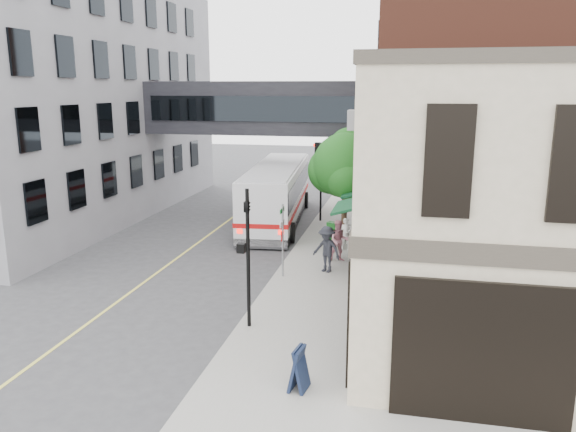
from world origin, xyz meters
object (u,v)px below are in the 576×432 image
at_px(pedestrian_a, 346,234).
at_px(pedestrian_b, 339,241).
at_px(newspaper_box, 332,231).
at_px(pedestrian_c, 327,249).
at_px(bus, 277,191).
at_px(sandwich_board, 299,369).

relative_size(pedestrian_a, pedestrian_b, 0.82).
bearing_deg(newspaper_box, pedestrian_a, -47.03).
relative_size(pedestrian_a, pedestrian_c, 0.78).
distance_m(pedestrian_b, newspaper_box, 3.54).
bearing_deg(bus, pedestrian_b, -58.20).
height_order(bus, pedestrian_c, bus).
bearing_deg(newspaper_box, pedestrian_b, -62.93).
bearing_deg(pedestrian_a, newspaper_box, 110.08).
xyz_separation_m(bus, sandwich_board, (4.84, -18.30, -1.10)).
bearing_deg(newspaper_box, pedestrian_c, -70.58).
xyz_separation_m(pedestrian_b, newspaper_box, (-0.76, 3.42, -0.46)).
bearing_deg(bus, pedestrian_a, -49.71).
relative_size(pedestrian_b, pedestrian_c, 0.95).
xyz_separation_m(pedestrian_a, sandwich_board, (0.23, -12.88, -0.19)).
xyz_separation_m(pedestrian_c, sandwich_board, (0.66, -9.44, -0.40)).
height_order(pedestrian_a, pedestrian_c, pedestrian_c).
distance_m(pedestrian_a, sandwich_board, 12.88).
relative_size(bus, pedestrian_c, 6.33).
distance_m(pedestrian_b, pedestrian_c, 1.62).
bearing_deg(pedestrian_c, newspaper_box, 118.56).
bearing_deg(bus, sandwich_board, -75.20).
relative_size(bus, pedestrian_b, 6.66).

